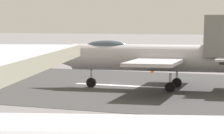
% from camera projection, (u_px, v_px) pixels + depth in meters
% --- Properties ---
extents(ground_plane, '(400.00, 400.00, 0.00)m').
position_uv_depth(ground_plane, '(122.00, 86.00, 46.08)').
color(ground_plane, slate).
extents(runway_strip, '(240.00, 26.00, 0.02)m').
position_uv_depth(runway_strip, '(122.00, 86.00, 46.08)').
color(runway_strip, '#3A3A3A').
rests_on(runway_strip, ground).
extents(fighter_jet, '(17.20, 13.88, 5.70)m').
position_uv_depth(fighter_jet, '(149.00, 57.00, 43.63)').
color(fighter_jet, '#B3ADB7').
rests_on(fighter_jet, ground).
extents(marker_cone_mid, '(0.44, 0.44, 0.55)m').
position_uv_depth(marker_cone_mid, '(152.00, 70.00, 58.42)').
color(marker_cone_mid, orange).
rests_on(marker_cone_mid, ground).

